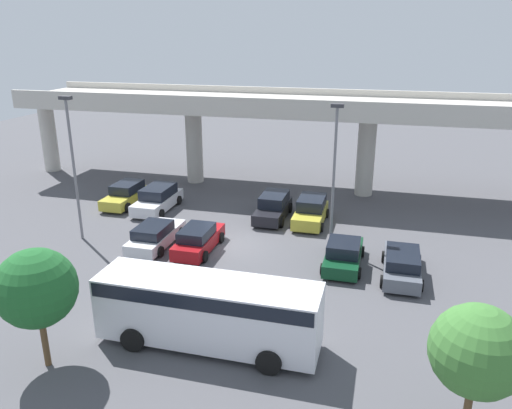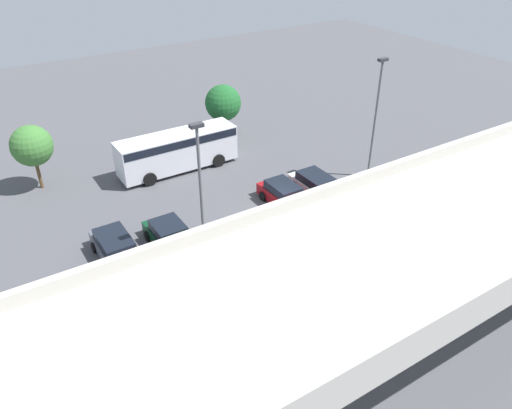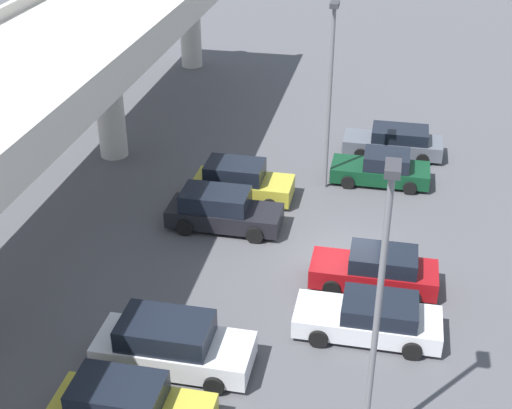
{
  "view_description": "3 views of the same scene",
  "coord_description": "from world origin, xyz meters",
  "px_view_note": "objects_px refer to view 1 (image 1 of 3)",
  "views": [
    {
      "loc": [
        8.53,
        -26.16,
        12.11
      ],
      "look_at": [
        1.11,
        1.64,
        2.13
      ],
      "focal_mm": 35.0,
      "sensor_mm": 36.0,
      "label": 1
    },
    {
      "loc": [
        15.27,
        21.76,
        17.59
      ],
      "look_at": [
        1.56,
        0.12,
        1.81
      ],
      "focal_mm": 35.0,
      "sensor_mm": 36.0,
      "label": 2
    },
    {
      "loc": [
        -23.17,
        -1.22,
        15.45
      ],
      "look_at": [
        -0.27,
        3.43,
        2.19
      ],
      "focal_mm": 50.0,
      "sensor_mm": 36.0,
      "label": 3
    }
  ],
  "objects_px": {
    "parked_car_2": "(155,235)",
    "parked_car_7": "(402,264)",
    "parked_car_0": "(126,195)",
    "shuttle_bus": "(208,307)",
    "parked_car_3": "(198,239)",
    "lamp_post_near_aisle": "(73,159)",
    "parked_car_4": "(273,207)",
    "parked_car_6": "(343,254)",
    "lamp_post_mid_lot": "(334,166)",
    "tree_front_centre": "(477,351)",
    "parked_car_5": "(311,211)",
    "tree_front_left": "(36,288)",
    "parked_car_1": "(158,199)"
  },
  "relations": [
    {
      "from": "lamp_post_near_aisle",
      "to": "lamp_post_mid_lot",
      "type": "height_order",
      "value": "lamp_post_near_aisle"
    },
    {
      "from": "parked_car_5",
      "to": "tree_front_left",
      "type": "relative_size",
      "value": 0.91
    },
    {
      "from": "parked_car_0",
      "to": "lamp_post_mid_lot",
      "type": "distance_m",
      "value": 16.48
    },
    {
      "from": "parked_car_1",
      "to": "parked_car_6",
      "type": "bearing_deg",
      "value": 67.14
    },
    {
      "from": "parked_car_1",
      "to": "parked_car_4",
      "type": "height_order",
      "value": "parked_car_1"
    },
    {
      "from": "lamp_post_mid_lot",
      "to": "tree_front_left",
      "type": "distance_m",
      "value": 16.84
    },
    {
      "from": "parked_car_5",
      "to": "lamp_post_mid_lot",
      "type": "distance_m",
      "value": 5.72
    },
    {
      "from": "shuttle_bus",
      "to": "parked_car_1",
      "type": "bearing_deg",
      "value": -57.73
    },
    {
      "from": "parked_car_1",
      "to": "parked_car_3",
      "type": "xyz_separation_m",
      "value": [
        5.42,
        -5.99,
        -0.08
      ]
    },
    {
      "from": "parked_car_4",
      "to": "tree_front_left",
      "type": "distance_m",
      "value": 18.65
    },
    {
      "from": "tree_front_left",
      "to": "shuttle_bus",
      "type": "bearing_deg",
      "value": 27.14
    },
    {
      "from": "parked_car_7",
      "to": "tree_front_centre",
      "type": "relative_size",
      "value": 1.04
    },
    {
      "from": "parked_car_2",
      "to": "parked_car_1",
      "type": "bearing_deg",
      "value": 24.23
    },
    {
      "from": "parked_car_6",
      "to": "shuttle_bus",
      "type": "relative_size",
      "value": 0.5
    },
    {
      "from": "lamp_post_mid_lot",
      "to": "tree_front_centre",
      "type": "xyz_separation_m",
      "value": [
        5.85,
        -13.91,
        -1.66
      ]
    },
    {
      "from": "parked_car_2",
      "to": "parked_car_7",
      "type": "xyz_separation_m",
      "value": [
        14.14,
        -0.31,
        0.03
      ]
    },
    {
      "from": "parked_car_3",
      "to": "lamp_post_near_aisle",
      "type": "distance_m",
      "value": 8.78
    },
    {
      "from": "shuttle_bus",
      "to": "tree_front_centre",
      "type": "distance_m",
      "value": 9.92
    },
    {
      "from": "parked_car_4",
      "to": "lamp_post_mid_lot",
      "type": "distance_m",
      "value": 7.1
    },
    {
      "from": "parked_car_0",
      "to": "tree_front_left",
      "type": "height_order",
      "value": "tree_front_left"
    },
    {
      "from": "parked_car_6",
      "to": "lamp_post_mid_lot",
      "type": "xyz_separation_m",
      "value": [
        -1.0,
        2.49,
        4.22
      ]
    },
    {
      "from": "parked_car_5",
      "to": "lamp_post_mid_lot",
      "type": "bearing_deg",
      "value": 26.27
    },
    {
      "from": "parked_car_3",
      "to": "parked_car_4",
      "type": "xyz_separation_m",
      "value": [
        2.97,
        6.47,
        0.07
      ]
    },
    {
      "from": "parked_car_1",
      "to": "tree_front_centre",
      "type": "distance_m",
      "value": 25.48
    },
    {
      "from": "parked_car_5",
      "to": "shuttle_bus",
      "type": "xyz_separation_m",
      "value": [
        -1.82,
        -14.81,
        0.93
      ]
    },
    {
      "from": "parked_car_6",
      "to": "lamp_post_near_aisle",
      "type": "bearing_deg",
      "value": 91.12
    },
    {
      "from": "parked_car_4",
      "to": "tree_front_left",
      "type": "relative_size",
      "value": 0.98
    },
    {
      "from": "parked_car_5",
      "to": "tree_front_centre",
      "type": "bearing_deg",
      "value": 23.54
    },
    {
      "from": "parked_car_4",
      "to": "parked_car_7",
      "type": "height_order",
      "value": "parked_car_4"
    },
    {
      "from": "parked_car_5",
      "to": "tree_front_left",
      "type": "height_order",
      "value": "tree_front_left"
    },
    {
      "from": "parked_car_3",
      "to": "parked_car_5",
      "type": "relative_size",
      "value": 1.04
    },
    {
      "from": "tree_front_centre",
      "to": "tree_front_left",
      "type": "bearing_deg",
      "value": -179.37
    },
    {
      "from": "parked_car_4",
      "to": "parked_car_6",
      "type": "relative_size",
      "value": 1.05
    },
    {
      "from": "parked_car_5",
      "to": "parked_car_7",
      "type": "height_order",
      "value": "parked_car_5"
    },
    {
      "from": "lamp_post_mid_lot",
      "to": "tree_front_centre",
      "type": "bearing_deg",
      "value": -67.18
    },
    {
      "from": "lamp_post_near_aisle",
      "to": "parked_car_7",
      "type": "bearing_deg",
      "value": -0.49
    },
    {
      "from": "parked_car_7",
      "to": "tree_front_centre",
      "type": "xyz_separation_m",
      "value": [
        1.8,
        -10.95,
        2.54
      ]
    },
    {
      "from": "parked_car_6",
      "to": "parked_car_3",
      "type": "bearing_deg",
      "value": 91.27
    },
    {
      "from": "parked_car_1",
      "to": "lamp_post_mid_lot",
      "type": "bearing_deg",
      "value": 75.46
    },
    {
      "from": "parked_car_3",
      "to": "parked_car_5",
      "type": "distance_m",
      "value": 8.38
    },
    {
      "from": "parked_car_6",
      "to": "tree_front_centre",
      "type": "bearing_deg",
      "value": -156.97
    },
    {
      "from": "lamp_post_mid_lot",
      "to": "parked_car_4",
      "type": "bearing_deg",
      "value": 139.15
    },
    {
      "from": "parked_car_3",
      "to": "tree_front_centre",
      "type": "relative_size",
      "value": 0.97
    },
    {
      "from": "parked_car_0",
      "to": "shuttle_bus",
      "type": "height_order",
      "value": "shuttle_bus"
    },
    {
      "from": "shuttle_bus",
      "to": "lamp_post_near_aisle",
      "type": "xyz_separation_m",
      "value": [
        -11.41,
        8.44,
        3.32
      ]
    },
    {
      "from": "parked_car_3",
      "to": "parked_car_4",
      "type": "bearing_deg",
      "value": -24.64
    },
    {
      "from": "parked_car_4",
      "to": "parked_car_5",
      "type": "relative_size",
      "value": 1.07
    },
    {
      "from": "parked_car_7",
      "to": "tree_front_left",
      "type": "distance_m",
      "value": 17.42
    },
    {
      "from": "parked_car_0",
      "to": "parked_car_3",
      "type": "relative_size",
      "value": 0.99
    },
    {
      "from": "parked_car_0",
      "to": "tree_front_left",
      "type": "distance_m",
      "value": 19.07
    }
  ]
}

